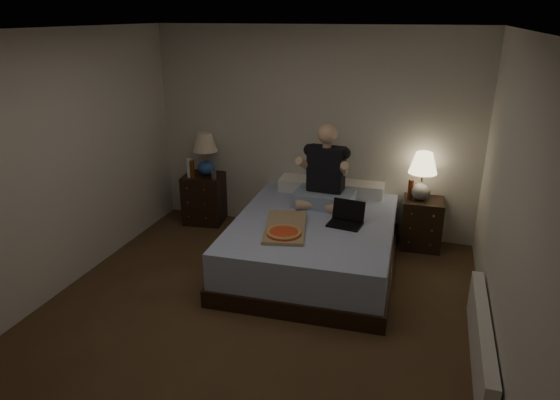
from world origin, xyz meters
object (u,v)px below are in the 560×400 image
(nightstand_left, at_px, (204,198))
(water_bottle, at_px, (189,168))
(lamp_right, at_px, (422,176))
(person, at_px, (325,166))
(nightstand_right, at_px, (422,223))
(bed, at_px, (314,242))
(beer_bottle_left, at_px, (192,170))
(pizza_box, at_px, (284,234))
(laptop, at_px, (345,215))
(beer_bottle_right, at_px, (411,189))
(radiator, at_px, (481,341))
(soda_can, at_px, (214,175))
(lamp_left, at_px, (205,154))

(nightstand_left, relative_size, water_bottle, 2.58)
(lamp_right, relative_size, person, 0.60)
(nightstand_left, relative_size, nightstand_right, 1.08)
(nightstand_right, bearing_deg, bed, -145.37)
(bed, distance_m, lamp_right, 1.46)
(beer_bottle_left, xyz_separation_m, pizza_box, (1.56, -1.18, -0.17))
(nightstand_right, height_order, lamp_right, lamp_right)
(lamp_right, relative_size, laptop, 1.65)
(beer_bottle_right, height_order, radiator, beer_bottle_right)
(water_bottle, height_order, soda_can, water_bottle)
(laptop, relative_size, radiator, 0.21)
(nightstand_left, height_order, beer_bottle_left, beer_bottle_left)
(radiator, bearing_deg, water_bottle, 151.31)
(nightstand_right, distance_m, beer_bottle_left, 2.89)
(pizza_box, distance_m, radiator, 1.98)
(bed, xyz_separation_m, laptop, (0.34, -0.09, 0.40))
(bed, relative_size, radiator, 1.38)
(soda_can, height_order, pizza_box, soda_can)
(lamp_right, xyz_separation_m, water_bottle, (-2.85, -0.17, -0.10))
(bed, xyz_separation_m, water_bottle, (-1.80, 0.65, 0.49))
(lamp_left, xyz_separation_m, laptop, (1.98, -0.89, -0.25))
(bed, bearing_deg, pizza_box, -110.24)
(lamp_right, xyz_separation_m, laptop, (-0.71, -0.91, -0.20))
(lamp_right, xyz_separation_m, soda_can, (-2.53, -0.15, -0.18))
(bed, relative_size, soda_can, 22.06)
(nightstand_right, relative_size, beer_bottle_left, 2.58)
(nightstand_right, xyz_separation_m, person, (-1.10, -0.40, 0.72))
(pizza_box, height_order, radiator, pizza_box)
(beer_bottle_left, distance_m, radiator, 3.90)
(bed, relative_size, person, 2.37)
(lamp_left, height_order, soda_can, lamp_left)
(bed, height_order, lamp_right, lamp_right)
(lamp_right, height_order, radiator, lamp_right)
(lamp_left, xyz_separation_m, water_bottle, (-0.16, -0.15, -0.16))
(water_bottle, relative_size, beer_bottle_left, 1.09)
(beer_bottle_left, bearing_deg, bed, -19.58)
(beer_bottle_right, bearing_deg, nightstand_right, 4.48)
(person, xyz_separation_m, pizza_box, (-0.19, -0.98, -0.43))
(lamp_right, height_order, soda_can, lamp_right)
(bed, xyz_separation_m, nightstand_left, (-1.68, 0.78, 0.05))
(nightstand_right, height_order, beer_bottle_right, beer_bottle_right)
(water_bottle, relative_size, radiator, 0.16)
(nightstand_right, height_order, person, person)
(beer_bottle_right, bearing_deg, radiator, -71.04)
(water_bottle, bearing_deg, radiator, -28.69)
(nightstand_left, xyz_separation_m, beer_bottle_left, (-0.07, -0.16, 0.44))
(nightstand_left, bearing_deg, beer_bottle_left, -120.93)
(lamp_left, xyz_separation_m, pizza_box, (1.46, -1.36, -0.33))
(nightstand_left, xyz_separation_m, laptop, (2.02, -0.87, 0.35))
(person, distance_m, radiator, 2.47)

